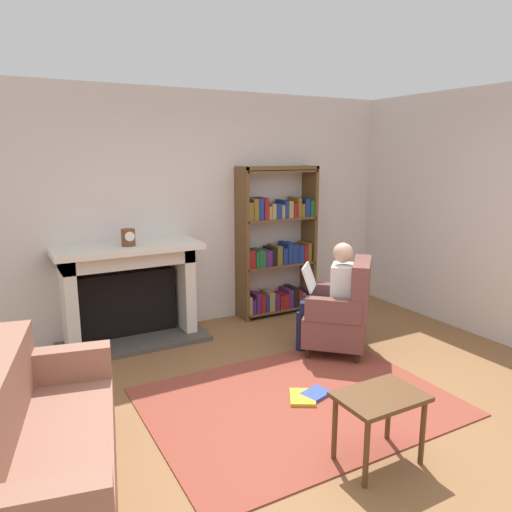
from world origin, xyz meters
name	(u,v)px	position (x,y,z in m)	size (l,w,h in m)	color
ground	(320,420)	(0.00, 0.00, 0.00)	(14.00, 14.00, 0.00)	brown
back_wall	(193,210)	(0.00, 2.55, 1.35)	(5.60, 0.10, 2.70)	silver
side_wall_right	(442,209)	(2.65, 1.25, 1.35)	(0.10, 5.20, 2.70)	silver
area_rug	(298,402)	(0.00, 0.30, 0.01)	(2.40, 1.80, 0.01)	brown
fireplace	(129,290)	(-0.84, 2.30, 0.57)	(1.54, 0.64, 1.07)	#4C4742
mantel_clock	(128,237)	(-0.85, 2.20, 1.15)	(0.14, 0.14, 0.17)	brown
bookshelf	(277,245)	(1.02, 2.33, 0.88)	(1.01, 0.32, 1.85)	brown
armchair_reading	(342,312)	(0.96, 0.95, 0.42)	(0.89, 0.89, 0.97)	#331E14
seated_reader	(331,293)	(0.87, 1.03, 0.62)	(0.59, 0.58, 1.14)	silver
sofa_floral	(40,454)	(-1.95, 0.05, 0.32)	(1.05, 1.81, 0.85)	#9B6854
side_table	(380,406)	(0.03, -0.60, 0.41)	(0.56, 0.39, 0.48)	brown
scattered_books	(308,396)	(0.11, 0.31, 0.03)	(0.43, 0.34, 0.03)	#334CA5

